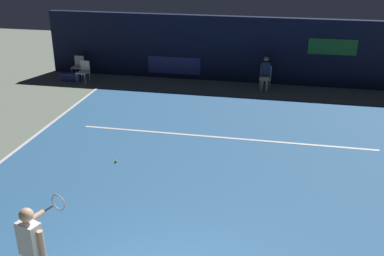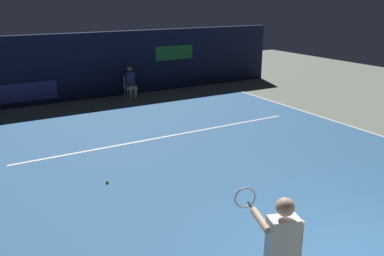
% 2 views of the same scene
% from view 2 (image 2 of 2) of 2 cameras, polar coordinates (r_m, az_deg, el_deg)
% --- Properties ---
extents(ground_plane, '(33.07, 33.07, 0.00)m').
position_cam_2_polar(ground_plane, '(10.27, 1.59, -4.52)').
color(ground_plane, gray).
extents(court_surface, '(11.07, 11.74, 0.01)m').
position_cam_2_polar(court_surface, '(10.27, 1.59, -4.49)').
color(court_surface, '#336699').
rests_on(court_surface, ground).
extents(line_sideline_left, '(0.10, 11.74, 0.01)m').
position_cam_2_polar(line_sideline_left, '(13.80, 21.35, 0.20)').
color(line_sideline_left, white).
rests_on(line_sideline_left, court_surface).
extents(line_service, '(8.63, 0.10, 0.01)m').
position_cam_2_polar(line_service, '(11.95, -3.59, -1.21)').
color(line_service, white).
rests_on(line_service, court_surface).
extents(back_wall, '(16.49, 0.33, 2.60)m').
position_cam_2_polar(back_wall, '(16.98, -12.77, 8.56)').
color(back_wall, '#141933').
rests_on(back_wall, ground).
extents(tennis_player, '(0.50, 1.04, 1.73)m').
position_cam_2_polar(tennis_player, '(5.20, 12.22, -16.71)').
color(tennis_player, '#DBAD89').
rests_on(tennis_player, ground).
extents(line_judge_on_chair, '(0.45, 0.54, 1.32)m').
position_cam_2_polar(line_judge_on_chair, '(16.45, -8.59, 6.34)').
color(line_judge_on_chair, white).
rests_on(line_judge_on_chair, ground).
extents(tennis_ball, '(0.07, 0.07, 0.07)m').
position_cam_2_polar(tennis_ball, '(9.20, -11.78, -7.37)').
color(tennis_ball, '#CCE033').
rests_on(tennis_ball, court_surface).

